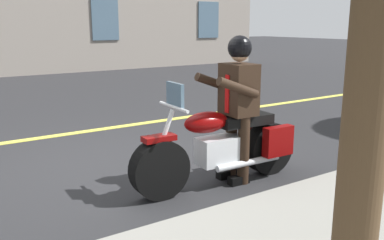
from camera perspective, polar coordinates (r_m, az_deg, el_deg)
name	(u,v)px	position (r m, az deg, el deg)	size (l,w,h in m)	color
ground_plane	(116,166)	(5.78, -10.19, -6.15)	(80.00, 80.00, 0.00)	#28282B
lane_center_stripe	(70,134)	(7.59, -16.21, -1.80)	(60.00, 0.16, 0.01)	#E5DB4C
motorcycle_main	(224,147)	(4.98, 4.29, -3.65)	(2.22, 0.63, 1.26)	black
rider_main	(237,97)	(4.96, 6.17, 3.17)	(0.63, 0.56, 1.74)	black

